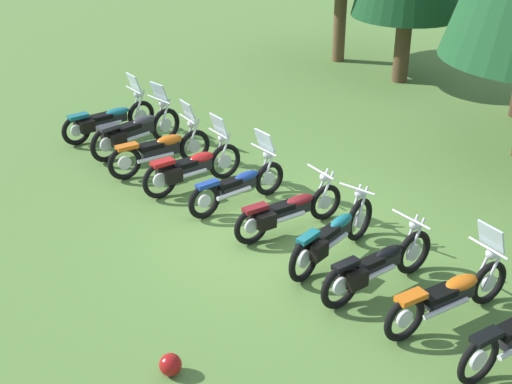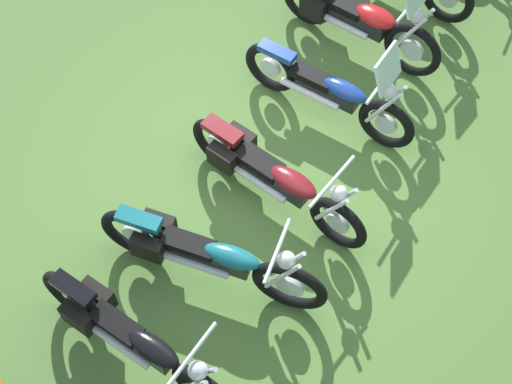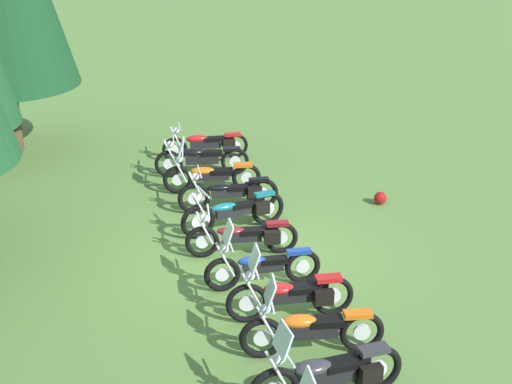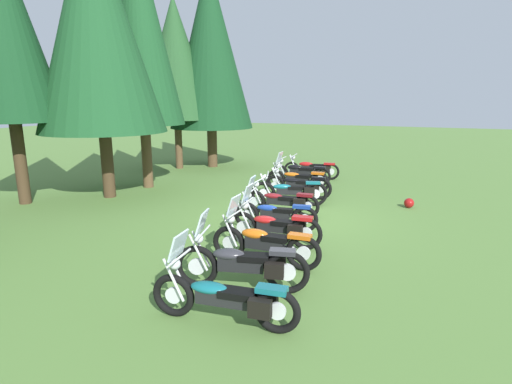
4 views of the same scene
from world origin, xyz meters
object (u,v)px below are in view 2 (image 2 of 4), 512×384
Objects in this scene: motorcycle_4 at (330,91)px; motorcycle_6 at (206,255)px; motorcycle_3 at (357,17)px; motorcycle_5 at (272,175)px; motorcycle_7 at (133,339)px.

motorcycle_6 is at bearing -89.39° from motorcycle_4.
motorcycle_6 is (3.50, 0.77, -0.02)m from motorcycle_3.
motorcycle_4 is 2.43m from motorcycle_6.
motorcycle_5 is (1.28, 0.22, -0.01)m from motorcycle_4.
motorcycle_7 is at bearing -90.79° from motorcycle_4.
motorcycle_6 is (1.12, 0.12, 0.03)m from motorcycle_5.
motorcycle_6 is at bearing -82.49° from motorcycle_3.
motorcycle_5 is 1.00× the size of motorcycle_6.
motorcycle_4 reaches higher than motorcycle_7.
motorcycle_4 reaches higher than motorcycle_6.
motorcycle_4 reaches higher than motorcycle_5.
motorcycle_4 is 0.97× the size of motorcycle_5.
motorcycle_3 is 0.98× the size of motorcycle_6.
motorcycle_3 reaches higher than motorcycle_6.
motorcycle_6 is at bearing -86.17° from motorcycle_5.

